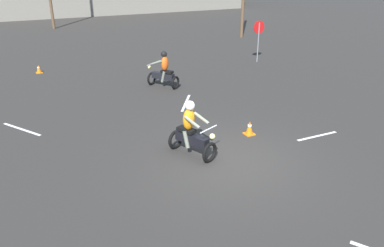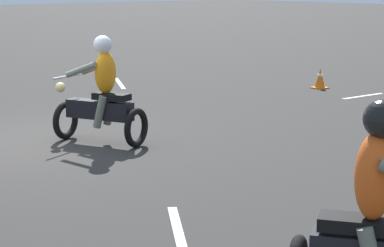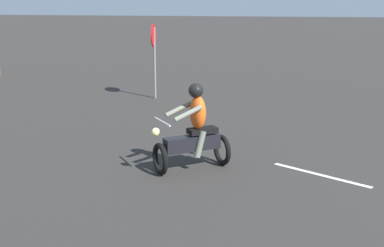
{
  "view_description": "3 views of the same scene",
  "coord_description": "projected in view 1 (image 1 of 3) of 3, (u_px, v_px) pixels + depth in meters",
  "views": [
    {
      "loc": [
        -5.1,
        -7.86,
        5.13
      ],
      "look_at": [
        -0.77,
        0.85,
        1.0
      ],
      "focal_mm": 35.0,
      "sensor_mm": 36.0,
      "label": 1
    },
    {
      "loc": [
        5.39,
        10.38,
        2.48
      ],
      "look_at": [
        0.13,
        4.11,
        0.9
      ],
      "focal_mm": 70.0,
      "sensor_mm": 36.0,
      "label": 2
    },
    {
      "loc": [
        -8.54,
        6.11,
        3.33
      ],
      "look_at": [
        1.02,
        7.37,
        0.9
      ],
      "focal_mm": 50.0,
      "sensor_mm": 36.0,
      "label": 3
    }
  ],
  "objects": [
    {
      "name": "motorcycle_rider_background",
      "position": [
        164.0,
        71.0,
        16.76
      ],
      "size": [
        1.27,
        1.5,
        1.66
      ],
      "rotation": [
        0.0,
        0.0,
        0.58
      ],
      "color": "black",
      "rests_on": "ground"
    },
    {
      "name": "ground_plane",
      "position": [
        230.0,
        162.0,
        10.57
      ],
      "size": [
        120.0,
        120.0,
        0.0
      ],
      "primitive_type": "plane",
      "color": "#2D2B28"
    },
    {
      "name": "motorcycle_rider_foreground",
      "position": [
        191.0,
        132.0,
        10.69
      ],
      "size": [
        1.11,
        1.54,
        1.66
      ],
      "rotation": [
        0.0,
        0.0,
        3.54
      ],
      "color": "black",
      "rests_on": "ground"
    },
    {
      "name": "traffic_cone_mid_center",
      "position": [
        39.0,
        69.0,
        19.21
      ],
      "size": [
        0.32,
        0.32,
        0.42
      ],
      "color": "orange",
      "rests_on": "ground"
    },
    {
      "name": "traffic_cone_mid_left",
      "position": [
        249.0,
        128.0,
        12.2
      ],
      "size": [
        0.32,
        0.32,
        0.46
      ],
      "color": "orange",
      "rests_on": "ground"
    },
    {
      "name": "lane_stripe_ne",
      "position": [
        186.0,
        103.0,
        15.08
      ],
      "size": [
        1.19,
        1.69,
        0.01
      ],
      "primitive_type": "cube",
      "rotation": [
        0.0,
        0.0,
        2.54
      ],
      "color": "silver",
      "rests_on": "ground"
    },
    {
      "name": "lane_stripe_nw",
      "position": [
        22.0,
        129.0,
        12.66
      ],
      "size": [
        1.11,
        1.68,
        0.01
      ],
      "primitive_type": "cube",
      "rotation": [
        0.0,
        0.0,
        3.7
      ],
      "color": "silver",
      "rests_on": "ground"
    },
    {
      "name": "lane_stripe_e",
      "position": [
        317.0,
        136.0,
        12.15
      ],
      "size": [
        1.59,
        0.14,
        0.01
      ],
      "primitive_type": "cube",
      "rotation": [
        0.0,
        0.0,
        1.54
      ],
      "color": "silver",
      "rests_on": "ground"
    },
    {
      "name": "stop_sign",
      "position": [
        259.0,
        33.0,
        20.84
      ],
      "size": [
        0.7,
        0.08,
        2.3
      ],
      "color": "slate",
      "rests_on": "ground"
    }
  ]
}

